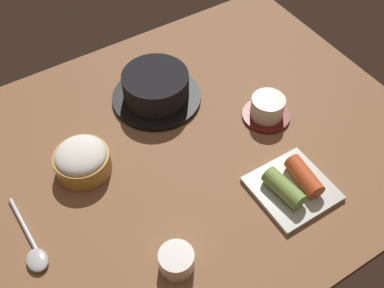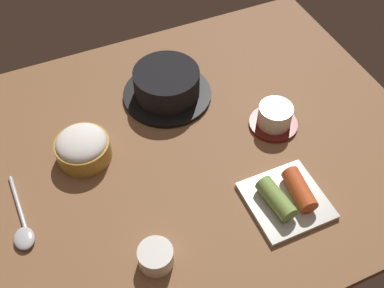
# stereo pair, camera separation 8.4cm
# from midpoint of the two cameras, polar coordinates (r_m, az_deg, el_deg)

# --- Properties ---
(dining_table) EXTENTS (1.00, 0.76, 0.02)m
(dining_table) POSITION_cam_midpoint_polar(r_m,az_deg,el_deg) (0.95, 0.94, -1.19)
(dining_table) COLOR brown
(dining_table) RESTS_ON ground
(stone_pot) EXTENTS (0.20, 0.20, 0.07)m
(stone_pot) POSITION_cam_midpoint_polar(r_m,az_deg,el_deg) (1.02, -0.78, 7.21)
(stone_pot) COLOR black
(stone_pot) RESTS_ON dining_table
(rice_bowl) EXTENTS (0.11, 0.11, 0.06)m
(rice_bowl) POSITION_cam_midpoint_polar(r_m,az_deg,el_deg) (0.92, -10.87, -0.50)
(rice_bowl) COLOR #B78C38
(rice_bowl) RESTS_ON dining_table
(tea_cup_with_saucer) EXTENTS (0.10, 0.10, 0.05)m
(tea_cup_with_saucer) POSITION_cam_midpoint_polar(r_m,az_deg,el_deg) (0.99, 12.58, 3.13)
(tea_cup_with_saucer) COLOR maroon
(tea_cup_with_saucer) RESTS_ON dining_table
(kimchi_plate) EXTENTS (0.14, 0.14, 0.04)m
(kimchi_plate) POSITION_cam_midpoint_polar(r_m,az_deg,el_deg) (0.88, 14.36, -6.59)
(kimchi_plate) COLOR silver
(kimchi_plate) RESTS_ON dining_table
(side_bowl_near) EXTENTS (0.06, 0.06, 0.04)m
(side_bowl_near) POSITION_cam_midpoint_polar(r_m,az_deg,el_deg) (0.80, -1.41, -13.92)
(side_bowl_near) COLOR white
(side_bowl_near) RESTS_ON dining_table
(spoon) EXTENTS (0.04, 0.17, 0.01)m
(spoon) POSITION_cam_midpoint_polar(r_m,az_deg,el_deg) (0.88, -17.64, -10.08)
(spoon) COLOR #B7B7BC
(spoon) RESTS_ON dining_table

